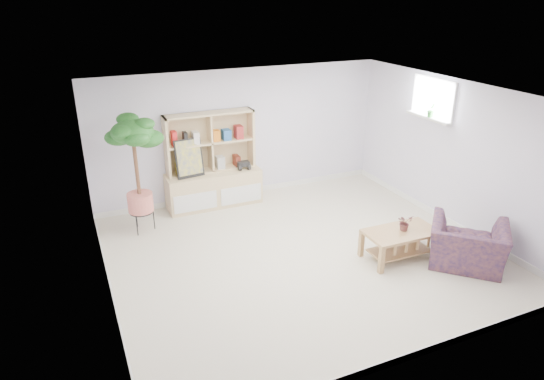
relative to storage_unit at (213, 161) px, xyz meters
name	(u,v)px	position (x,y,z in m)	size (l,w,h in m)	color
floor	(301,253)	(0.65, -2.24, -0.85)	(5.50, 5.00, 0.01)	beige
ceiling	(305,94)	(0.65, -2.24, 1.55)	(5.50, 5.00, 0.01)	white
walls	(303,179)	(0.65, -2.24, 0.35)	(5.51, 5.01, 2.40)	silver
baseboard	(301,250)	(0.65, -2.24, -0.80)	(5.50, 5.00, 0.10)	white
window	(434,98)	(3.38, -1.64, 1.15)	(0.10, 0.98, 0.68)	#CEE6FF
window_sill	(428,118)	(3.32, -1.64, 0.83)	(0.14, 1.00, 0.04)	white
storage_unit	(213,161)	(0.00, 0.00, 0.00)	(1.71, 0.58, 1.71)	beige
poster	(189,158)	(-0.43, -0.06, 0.13)	(0.49, 0.11, 0.68)	yellow
toy_truck	(243,165)	(0.56, -0.07, -0.13)	(0.31, 0.21, 0.17)	black
coffee_table	(400,244)	(1.92, -2.93, -0.63)	(1.07, 0.58, 0.44)	tan
table_plant	(405,223)	(1.97, -2.91, -0.30)	(0.22, 0.19, 0.24)	#1A501D
floor_tree	(137,176)	(-1.39, -0.52, 0.11)	(0.71, 0.71, 1.93)	#115E1B
armchair	(468,242)	(2.65, -3.49, -0.47)	(1.02, 0.89, 0.76)	#141345
sill_plant	(431,110)	(3.32, -1.68, 0.97)	(0.13, 0.11, 0.24)	#115E1B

